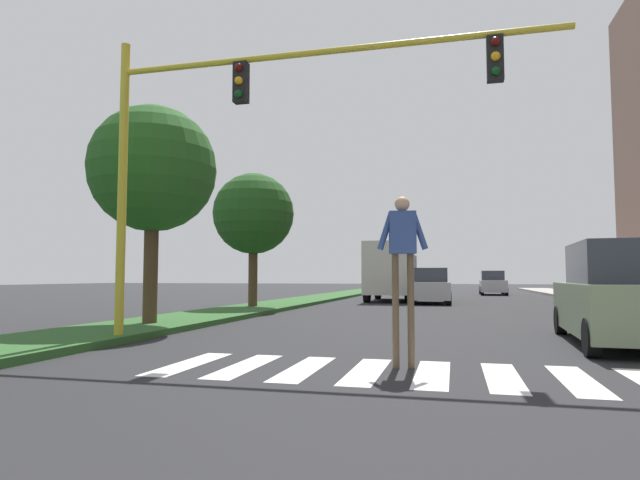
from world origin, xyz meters
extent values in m
plane|color=#262628|center=(0.00, 30.00, 0.00)|extent=(140.00, 140.00, 0.00)
cube|color=silver|center=(-3.60, 8.13, 0.00)|extent=(0.45, 2.20, 0.01)
cube|color=silver|center=(-2.70, 8.13, 0.00)|extent=(0.45, 2.20, 0.01)
cube|color=silver|center=(-1.80, 8.13, 0.00)|extent=(0.45, 2.20, 0.01)
cube|color=silver|center=(-0.90, 8.13, 0.00)|extent=(0.45, 2.20, 0.01)
cube|color=silver|center=(0.00, 8.13, 0.00)|extent=(0.45, 2.20, 0.01)
cube|color=silver|center=(0.90, 8.13, 0.00)|extent=(0.45, 2.20, 0.01)
cube|color=silver|center=(1.80, 8.13, 0.00)|extent=(0.45, 2.20, 0.01)
cube|color=#2D5B28|center=(-7.27, 28.00, 0.07)|extent=(2.63, 64.00, 0.15)
cylinder|color=#4C3823|center=(-7.21, 12.87, 1.64)|extent=(0.36, 0.36, 2.98)
sphere|color=#23561E|center=(-7.21, 12.87, 4.11)|extent=(3.26, 3.26, 3.26)
cylinder|color=#4C3823|center=(-7.47, 20.70, 1.51)|extent=(0.36, 0.36, 2.72)
sphere|color=#1E4C19|center=(-7.47, 20.70, 3.84)|extent=(3.24, 3.24, 3.24)
cube|color=#9E9991|center=(8.18, 28.00, 0.07)|extent=(3.00, 64.00, 0.15)
cylinder|color=gold|center=(-6.26, 10.19, 3.15)|extent=(0.18, 0.18, 6.00)
cylinder|color=gold|center=(-1.95, 10.19, 5.55)|extent=(8.61, 0.12, 0.12)
cube|color=black|center=(-3.67, 10.19, 5.10)|extent=(0.28, 0.20, 0.80)
sphere|color=#4C0C0C|center=(-3.67, 10.07, 5.36)|extent=(0.16, 0.16, 0.16)
sphere|color=#F2A519|center=(-3.67, 10.07, 5.10)|extent=(0.16, 0.16, 0.16)
sphere|color=#0F3F19|center=(-3.67, 10.07, 4.84)|extent=(0.16, 0.16, 0.16)
cube|color=black|center=(1.06, 10.19, 5.10)|extent=(0.28, 0.20, 0.80)
sphere|color=#4C0C0C|center=(1.06, 10.07, 5.36)|extent=(0.16, 0.16, 0.16)
sphere|color=#F2A519|center=(1.06, 10.07, 5.10)|extent=(0.16, 0.16, 0.16)
sphere|color=#0F3F19|center=(1.06, 10.07, 4.84)|extent=(0.16, 0.16, 0.16)
cylinder|color=brown|center=(-0.31, 8.53, 0.82)|extent=(0.12, 0.12, 1.65)
cylinder|color=brown|center=(-0.53, 8.49, 0.82)|extent=(0.12, 0.12, 1.65)
cube|color=#334C8C|center=(-0.42, 8.51, 1.96)|extent=(0.42, 0.31, 0.62)
cylinder|color=#334C8C|center=(-0.18, 8.55, 1.99)|extent=(0.28, 0.14, 0.58)
cylinder|color=#334C8C|center=(-0.65, 8.46, 1.99)|extent=(0.28, 0.14, 0.58)
sphere|color=tan|center=(-0.42, 8.51, 2.38)|extent=(0.26, 0.26, 0.22)
cube|color=gray|center=(3.43, 12.08, 0.70)|extent=(2.13, 4.69, 0.96)
cube|color=#2D333D|center=(3.42, 11.85, 1.58)|extent=(1.80, 2.61, 0.79)
cylinder|color=black|center=(2.66, 13.97, 0.32)|extent=(0.25, 0.65, 0.64)
cylinder|color=black|center=(2.47, 10.28, 0.32)|extent=(0.25, 0.65, 0.64)
cube|color=#B7B7BC|center=(-0.83, 27.75, 0.64)|extent=(1.98, 4.44, 0.83)
cube|color=#2D333D|center=(-0.81, 27.53, 1.40)|extent=(1.65, 2.03, 0.68)
cylinder|color=black|center=(-1.71, 29.44, 0.32)|extent=(0.25, 0.65, 0.64)
cylinder|color=black|center=(-0.11, 29.52, 0.32)|extent=(0.25, 0.65, 0.64)
cylinder|color=black|center=(-1.54, 25.99, 0.32)|extent=(0.25, 0.65, 0.64)
cylinder|color=black|center=(0.06, 26.07, 0.32)|extent=(0.25, 0.65, 0.64)
cube|color=#B7B7BC|center=(3.04, 41.70, 0.64)|extent=(1.85, 4.55, 0.84)
cube|color=#2D333D|center=(3.05, 41.93, 1.40)|extent=(1.59, 2.06, 0.69)
cylinder|color=black|center=(3.82, 39.88, 0.32)|extent=(0.23, 0.64, 0.64)
cylinder|color=black|center=(2.21, 39.91, 0.32)|extent=(0.23, 0.64, 0.64)
cylinder|color=black|center=(3.88, 43.50, 0.32)|extent=(0.23, 0.64, 0.64)
cylinder|color=black|center=(2.27, 43.53, 0.32)|extent=(0.23, 0.64, 0.64)
cube|color=#474C51|center=(-3.00, 32.14, 1.45)|extent=(2.30, 2.00, 2.20)
cube|color=beige|center=(-3.00, 29.04, 1.75)|extent=(2.30, 4.20, 2.70)
cylinder|color=black|center=(-4.05, 32.14, 0.45)|extent=(0.30, 0.90, 0.90)
cylinder|color=black|center=(-1.95, 32.14, 0.45)|extent=(0.30, 0.90, 0.90)
cylinder|color=black|center=(-4.05, 27.99, 0.45)|extent=(0.30, 0.90, 0.90)
cylinder|color=black|center=(-1.95, 27.99, 0.45)|extent=(0.30, 0.90, 0.90)
camera|label=1|loc=(0.30, 0.65, 1.32)|focal=30.06mm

